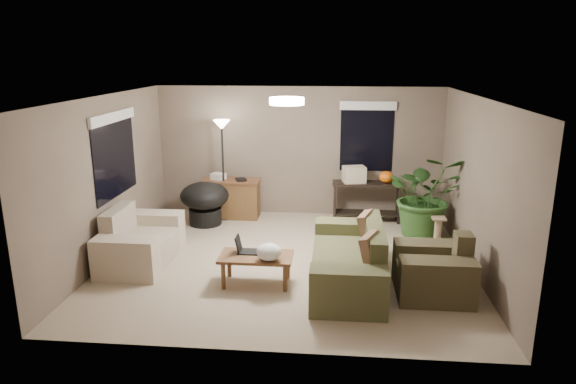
# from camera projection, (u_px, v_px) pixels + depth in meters

# --- Properties ---
(room_shell) EXTENTS (5.50, 5.50, 5.50)m
(room_shell) POSITION_uv_depth(u_px,v_px,m) (287.00, 182.00, 7.58)
(room_shell) COLOR tan
(room_shell) RESTS_ON ground
(main_sofa) EXTENTS (0.95, 2.20, 0.85)m
(main_sofa) POSITION_uv_depth(u_px,v_px,m) (350.00, 263.00, 7.10)
(main_sofa) COLOR #46482B
(main_sofa) RESTS_ON ground
(throw_pillows) EXTENTS (0.39, 1.40, 0.47)m
(throw_pillows) POSITION_uv_depth(u_px,v_px,m) (370.00, 239.00, 6.98)
(throw_pillows) COLOR #8C7251
(throw_pillows) RESTS_ON main_sofa
(loveseat) EXTENTS (0.90, 1.60, 0.85)m
(loveseat) POSITION_uv_depth(u_px,v_px,m) (139.00, 243.00, 7.82)
(loveseat) COLOR beige
(loveseat) RESTS_ON ground
(armchair) EXTENTS (0.95, 1.00, 0.85)m
(armchair) POSITION_uv_depth(u_px,v_px,m) (434.00, 272.00, 6.77)
(armchair) COLOR #453E29
(armchair) RESTS_ON ground
(coffee_table) EXTENTS (1.00, 0.55, 0.42)m
(coffee_table) POSITION_uv_depth(u_px,v_px,m) (256.00, 260.00, 7.04)
(coffee_table) COLOR brown
(coffee_table) RESTS_ON ground
(laptop) EXTENTS (0.36, 0.23, 0.24)m
(laptop) POSITION_uv_depth(u_px,v_px,m) (245.00, 248.00, 7.12)
(laptop) COLOR black
(laptop) RESTS_ON coffee_table
(plastic_bag) EXTENTS (0.40, 0.38, 0.23)m
(plastic_bag) POSITION_uv_depth(u_px,v_px,m) (269.00, 252.00, 6.83)
(plastic_bag) COLOR white
(plastic_bag) RESTS_ON coffee_table
(desk) EXTENTS (1.10, 0.50, 0.75)m
(desk) POSITION_uv_depth(u_px,v_px,m) (232.00, 198.00, 9.95)
(desk) COLOR brown
(desk) RESTS_ON ground
(desk_papers) EXTENTS (0.73, 0.33, 0.12)m
(desk_papers) POSITION_uv_depth(u_px,v_px,m) (223.00, 177.00, 9.85)
(desk_papers) COLOR silver
(desk_papers) RESTS_ON desk
(console_table) EXTENTS (1.30, 0.40, 0.75)m
(console_table) POSITION_uv_depth(u_px,v_px,m) (367.00, 198.00, 9.73)
(console_table) COLOR black
(console_table) RESTS_ON ground
(pumpkin) EXTENTS (0.33, 0.33, 0.22)m
(pumpkin) POSITION_uv_depth(u_px,v_px,m) (386.00, 177.00, 9.59)
(pumpkin) COLOR orange
(pumpkin) RESTS_ON console_table
(cardboard_box) EXTENTS (0.46, 0.38, 0.30)m
(cardboard_box) POSITION_uv_depth(u_px,v_px,m) (354.00, 174.00, 9.63)
(cardboard_box) COLOR beige
(cardboard_box) RESTS_ON console_table
(papasan_chair) EXTENTS (1.14, 1.14, 0.80)m
(papasan_chair) POSITION_uv_depth(u_px,v_px,m) (205.00, 200.00, 9.52)
(papasan_chair) COLOR black
(papasan_chair) RESTS_ON ground
(floor_lamp) EXTENTS (0.32, 0.32, 1.91)m
(floor_lamp) POSITION_uv_depth(u_px,v_px,m) (222.00, 137.00, 9.55)
(floor_lamp) COLOR black
(floor_lamp) RESTS_ON ground
(ceiling_fixture) EXTENTS (0.50, 0.50, 0.10)m
(ceiling_fixture) POSITION_uv_depth(u_px,v_px,m) (287.00, 101.00, 7.27)
(ceiling_fixture) COLOR white
(ceiling_fixture) RESTS_ON room_shell
(houseplant) EXTENTS (1.33, 1.47, 1.15)m
(houseplant) POSITION_uv_depth(u_px,v_px,m) (425.00, 204.00, 8.87)
(houseplant) COLOR #2D5923
(houseplant) RESTS_ON ground
(cat_scratching_post) EXTENTS (0.32, 0.32, 0.50)m
(cat_scratching_post) POSITION_uv_depth(u_px,v_px,m) (437.00, 234.00, 8.47)
(cat_scratching_post) COLOR tan
(cat_scratching_post) RESTS_ON ground
(window_left) EXTENTS (0.05, 1.56, 1.33)m
(window_left) POSITION_uv_depth(u_px,v_px,m) (114.00, 141.00, 7.97)
(window_left) COLOR black
(window_left) RESTS_ON room_shell
(window_back) EXTENTS (1.06, 0.05, 1.33)m
(window_back) POSITION_uv_depth(u_px,v_px,m) (367.00, 125.00, 9.71)
(window_back) COLOR black
(window_back) RESTS_ON room_shell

